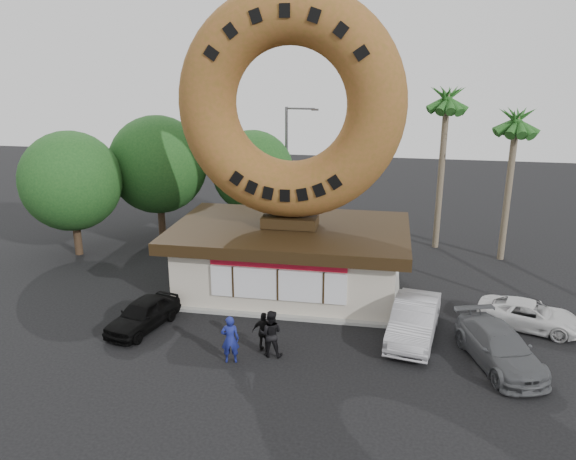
% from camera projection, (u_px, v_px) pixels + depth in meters
% --- Properties ---
extents(ground, '(90.00, 90.00, 0.00)m').
position_uv_depth(ground, '(263.00, 350.00, 22.02)').
color(ground, black).
rests_on(ground, ground).
extents(donut_shop, '(11.20, 7.20, 3.80)m').
position_uv_depth(donut_shop, '(290.00, 257.00, 27.11)').
color(donut_shop, beige).
rests_on(donut_shop, ground).
extents(giant_donut, '(10.31, 2.63, 10.31)m').
position_uv_depth(giant_donut, '(290.00, 105.00, 24.99)').
color(giant_donut, brown).
rests_on(giant_donut, donut_shop).
extents(tree_west, '(6.00, 6.00, 7.65)m').
position_uv_depth(tree_west, '(158.00, 165.00, 34.46)').
color(tree_west, '#473321').
rests_on(tree_west, ground).
extents(tree_mid, '(5.20, 5.20, 6.63)m').
position_uv_depth(tree_mid, '(253.00, 171.00, 35.59)').
color(tree_mid, '#473321').
rests_on(tree_mid, ground).
extents(tree_far, '(5.60, 5.60, 7.14)m').
position_uv_depth(tree_far, '(71.00, 181.00, 31.39)').
color(tree_far, '#473321').
rests_on(tree_far, ground).
extents(palm_near, '(2.60, 2.60, 9.75)m').
position_uv_depth(palm_near, '(447.00, 105.00, 31.39)').
color(palm_near, '#726651').
rests_on(palm_near, ground).
extents(palm_far, '(2.60, 2.60, 8.75)m').
position_uv_depth(palm_far, '(516.00, 126.00, 29.67)').
color(palm_far, '#726651').
rests_on(palm_far, ground).
extents(street_lamp, '(2.11, 0.20, 8.00)m').
position_uv_depth(street_lamp, '(289.00, 162.00, 36.03)').
color(street_lamp, '#59595E').
rests_on(street_lamp, ground).
extents(person_left, '(0.77, 0.59, 1.88)m').
position_uv_depth(person_left, '(230.00, 339.00, 20.92)').
color(person_left, navy).
rests_on(person_left, ground).
extents(person_center, '(0.93, 0.74, 1.87)m').
position_uv_depth(person_center, '(271.00, 333.00, 21.38)').
color(person_center, black).
rests_on(person_center, ground).
extents(person_right, '(0.99, 0.49, 1.63)m').
position_uv_depth(person_right, '(264.00, 332.00, 21.72)').
color(person_right, black).
rests_on(person_right, ground).
extents(car_black, '(2.43, 4.05, 1.29)m').
position_uv_depth(car_black, '(143.00, 314.00, 23.62)').
color(car_black, black).
rests_on(car_black, ground).
extents(car_silver, '(2.47, 5.06, 1.60)m').
position_uv_depth(car_silver, '(414.00, 320.00, 22.77)').
color(car_silver, '#9F9DA2').
rests_on(car_silver, ground).
extents(car_grey, '(3.30, 5.11, 1.38)m').
position_uv_depth(car_grey, '(500.00, 347.00, 20.84)').
color(car_grey, '#55575A').
rests_on(car_grey, ground).
extents(car_white, '(4.57, 3.08, 1.16)m').
position_uv_depth(car_white, '(530.00, 315.00, 23.69)').
color(car_white, silver).
rests_on(car_white, ground).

